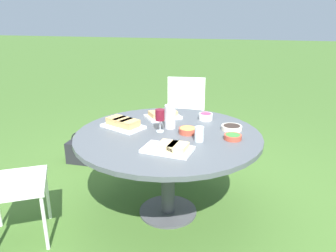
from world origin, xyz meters
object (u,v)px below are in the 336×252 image
object	(u,v)px
dining_table	(168,143)
handbag	(80,152)
chair_near_left	(185,110)
wine_glass	(160,116)
water_pitcher	(170,117)
chair_near_right	(0,176)

from	to	relation	value
dining_table	handbag	distance (m)	1.46
chair_near_left	wine_glass	distance (m)	1.32
chair_near_left	water_pitcher	world-z (taller)	water_pitcher
water_pitcher	handbag	world-z (taller)	water_pitcher
dining_table	water_pitcher	xyz separation A→B (m)	(0.01, -0.13, 0.18)
chair_near_right	wine_glass	bearing A→B (deg)	-146.47
chair_near_right	water_pitcher	xyz separation A→B (m)	(-1.03, -0.75, 0.28)
chair_near_left	chair_near_right	xyz separation A→B (m)	(0.92, 1.92, 0.00)
handbag	dining_table	bearing A→B (deg)	149.50
chair_near_left	chair_near_right	world-z (taller)	same
handbag	water_pitcher	bearing A→B (deg)	153.98
chair_near_right	handbag	world-z (taller)	chair_near_right
dining_table	chair_near_right	world-z (taller)	chair_near_right
dining_table	chair_near_left	size ratio (longest dim) A/B	1.63
dining_table	chair_near_left	bearing A→B (deg)	-84.66
water_pitcher	handbag	xyz separation A→B (m)	(1.17, -0.57, -0.68)
dining_table	handbag	xyz separation A→B (m)	(1.18, -0.70, -0.50)
dining_table	water_pitcher	bearing A→B (deg)	-83.64
chair_near_right	wine_glass	distance (m)	1.21
water_pitcher	wine_glass	distance (m)	0.12
wine_glass	chair_near_right	bearing A→B (deg)	33.53
dining_table	wine_glass	distance (m)	0.23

